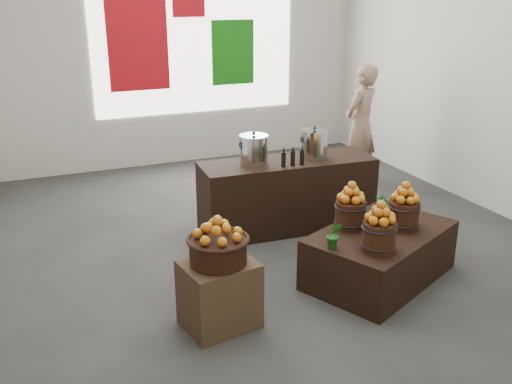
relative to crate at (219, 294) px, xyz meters
name	(u,v)px	position (x,y,z in m)	size (l,w,h in m)	color
ground	(271,245)	(1.05, 1.28, -0.29)	(7.00, 7.00, 0.00)	#383835
back_wall	(176,34)	(1.05, 4.78, 1.71)	(6.00, 0.04, 4.00)	#BBB7AD
back_opening	(196,34)	(1.35, 4.76, 1.71)	(3.20, 0.02, 2.40)	white
deco_red_left	(138,43)	(0.45, 4.75, 1.61)	(0.90, 0.04, 1.40)	#AF0D15
deco_green_right	(233,52)	(1.95, 4.75, 1.41)	(0.70, 0.04, 1.00)	#146810
deco_red_upper	(188,0)	(1.25, 4.75, 2.21)	(0.50, 0.04, 0.50)	#AF0D15
crate	(219,294)	(0.00, 0.00, 0.00)	(0.58, 0.47, 0.58)	brown
wicker_basket	(218,251)	(0.00, 0.00, 0.39)	(0.46, 0.46, 0.21)	black
apples_in_basket	(218,228)	(0.00, 0.00, 0.59)	(0.36, 0.36, 0.19)	#9A0904
display_table	(380,254)	(1.70, 0.17, -0.04)	(1.45, 0.89, 0.50)	black
apple_bucket_front_left	(379,237)	(1.41, -0.18, 0.35)	(0.29, 0.29, 0.27)	#37180F
apples_in_bucket_front_left	(381,212)	(1.41, -0.18, 0.58)	(0.22, 0.22, 0.19)	#9A0904
apple_bucket_front_right	(404,215)	(1.92, 0.15, 0.35)	(0.29, 0.29, 0.27)	#37180F
apples_in_bucket_front_right	(406,192)	(1.92, 0.15, 0.58)	(0.22, 0.22, 0.19)	#9A0904
apple_bucket_rear	(350,215)	(1.45, 0.36, 0.35)	(0.29, 0.29, 0.27)	#37180F
apples_in_bucket_rear	(352,192)	(1.45, 0.36, 0.58)	(0.22, 0.22, 0.19)	#9A0904
herb_garnish_right	(386,203)	(1.96, 0.49, 0.34)	(0.23, 0.20, 0.26)	#1A5C13
herb_garnish_left	(334,235)	(1.08, 0.02, 0.33)	(0.13, 0.11, 0.24)	#1A5C13
counter	(287,194)	(1.42, 1.65, 0.12)	(2.00, 0.64, 0.82)	black
stock_pot_left	(254,151)	(1.01, 1.67, 0.69)	(0.31, 0.31, 0.31)	silver
stock_pot_center	(314,145)	(1.74, 1.63, 0.69)	(0.31, 0.31, 0.31)	silver
oil_cruets	(295,155)	(1.41, 1.45, 0.65)	(0.22, 0.05, 0.23)	black
shopper	(361,125)	(3.12, 2.78, 0.56)	(0.62, 0.40, 1.69)	#927359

